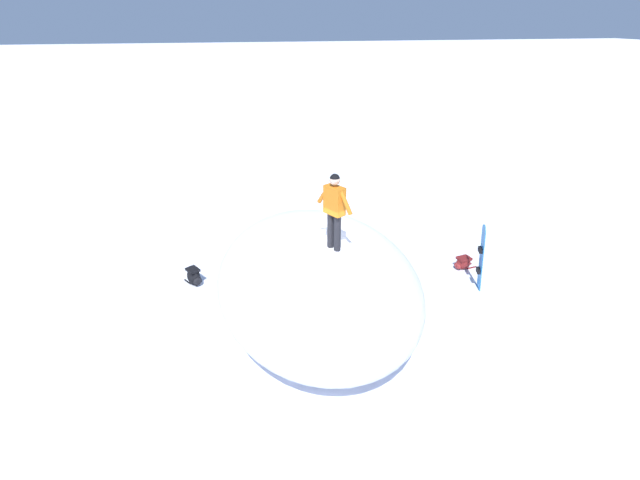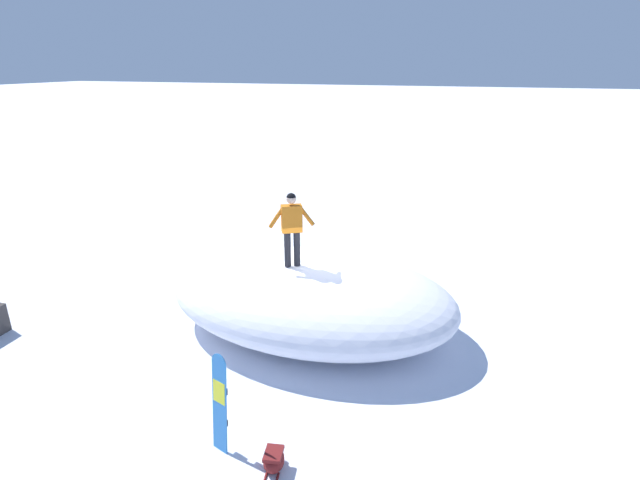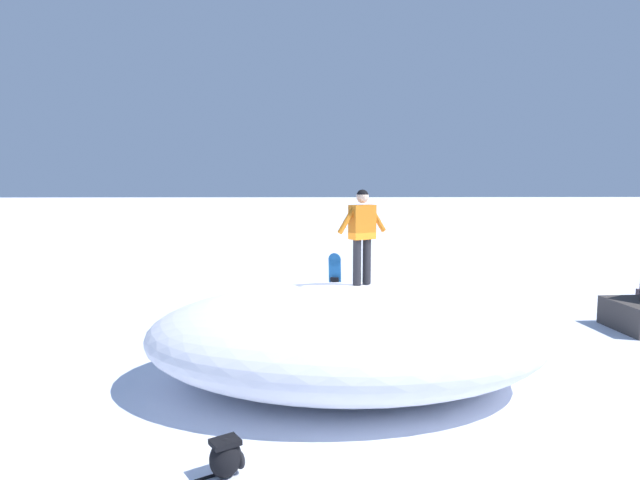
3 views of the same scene
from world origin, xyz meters
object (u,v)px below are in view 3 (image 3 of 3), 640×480
(snowboarder_standing, at_px, (362,229))
(backpack_far, at_px, (226,457))
(backpack_near, at_px, (296,314))
(snowboard_primary_upright, at_px, (335,287))

(snowboarder_standing, relative_size, backpack_far, 2.71)
(backpack_near, bearing_deg, snowboard_primary_upright, 170.96)
(snowboarder_standing, xyz_separation_m, backpack_near, (1.16, -3.77, -2.39))
(snowboard_primary_upright, distance_m, backpack_near, 1.17)
(snowboarder_standing, distance_m, backpack_near, 4.61)
(snowboard_primary_upright, bearing_deg, backpack_far, 76.32)
(snowboarder_standing, distance_m, snowboard_primary_upright, 4.00)
(snowboard_primary_upright, xyz_separation_m, backpack_near, (0.93, -0.15, -0.70))
(snowboarder_standing, height_order, backpack_near, snowboarder_standing)
(backpack_near, xyz_separation_m, backpack_far, (0.69, 6.80, 0.06))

